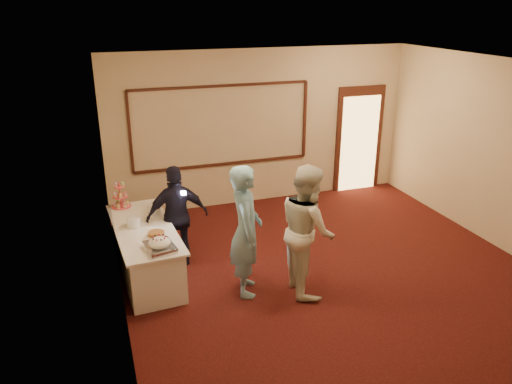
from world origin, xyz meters
TOP-DOWN VIEW (x-y plane):
  - floor at (0.00, 0.00)m, footprint 7.00×7.00m
  - room_walls at (0.00, 0.00)m, footprint 6.04×7.04m
  - wall_molding at (-0.80, 3.47)m, footprint 3.45×0.04m
  - doorway at (2.15, 3.45)m, footprint 1.05×0.07m
  - buffet_table at (-2.60, 1.21)m, footprint 0.94×2.13m
  - pavlova_tray at (-2.48, 0.45)m, footprint 0.41×0.52m
  - cupcake_stand at (-2.84, 2.10)m, footprint 0.31×0.31m
  - plate_stack_a at (-2.73, 1.27)m, footprint 0.19×0.19m
  - plate_stack_b at (-2.38, 1.64)m, footprint 0.20×0.20m
  - tart at (-2.46, 0.88)m, footprint 0.27×0.27m
  - man at (-1.34, 0.32)m, footprint 0.58×0.76m
  - woman at (-0.53, 0.12)m, footprint 0.77×0.95m
  - guest at (-2.08, 1.38)m, footprint 0.93×0.39m
  - camera_flash at (-1.99, 1.24)m, footprint 0.07×0.05m

SIDE VIEW (x-z plane):
  - floor at x=0.00m, z-range 0.00..0.00m
  - buffet_table at x=-2.60m, z-range 0.00..0.77m
  - guest at x=-2.08m, z-range 0.00..1.58m
  - tart at x=-2.46m, z-range 0.77..0.82m
  - pavlova_tray at x=-2.48m, z-range 0.76..0.94m
  - plate_stack_a at x=-2.73m, z-range 0.77..0.93m
  - plate_stack_b at x=-2.38m, z-range 0.77..0.94m
  - woman at x=-0.53m, z-range 0.00..1.82m
  - man at x=-1.34m, z-range 0.00..1.85m
  - cupcake_stand at x=-2.84m, z-range 0.71..1.16m
  - doorway at x=2.15m, z-range -0.02..2.18m
  - camera_flash at x=-1.99m, z-range 1.19..1.24m
  - wall_molding at x=-0.80m, z-range 0.83..2.38m
  - room_walls at x=0.00m, z-range 0.52..3.54m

